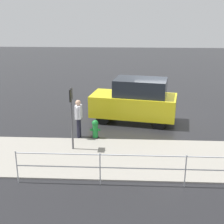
% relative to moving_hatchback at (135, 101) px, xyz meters
% --- Properties ---
extents(ground_plane, '(60.00, 60.00, 0.00)m').
position_rel_moving_hatchback_xyz_m(ground_plane, '(-1.23, -0.34, -1.03)').
color(ground_plane, black).
extents(kerb_strip, '(24.00, 3.20, 0.04)m').
position_rel_moving_hatchback_xyz_m(kerb_strip, '(-1.23, 3.86, -1.01)').
color(kerb_strip, gray).
rests_on(kerb_strip, ground).
extents(moving_hatchback, '(4.14, 2.38, 2.06)m').
position_rel_moving_hatchback_xyz_m(moving_hatchback, '(0.00, 0.00, 0.00)').
color(moving_hatchback, yellow).
rests_on(moving_hatchback, ground).
extents(fire_hydrant, '(0.42, 0.31, 0.80)m').
position_rel_moving_hatchback_xyz_m(fire_hydrant, '(1.66, 2.15, -0.63)').
color(fire_hydrant, '#197A2D').
rests_on(fire_hydrant, ground).
extents(pedestrian, '(0.27, 0.57, 1.62)m').
position_rel_moving_hatchback_xyz_m(pedestrian, '(2.34, 2.09, -0.07)').
color(pedestrian, silver).
rests_on(pedestrian, ground).
extents(metal_railing, '(10.12, 0.04, 1.05)m').
position_rel_moving_hatchback_xyz_m(metal_railing, '(-1.37, 5.68, -0.29)').
color(metal_railing, '#B7BABF').
rests_on(metal_railing, ground).
extents(sign_post, '(0.07, 0.44, 2.40)m').
position_rel_moving_hatchback_xyz_m(sign_post, '(2.39, 3.26, 0.55)').
color(sign_post, '#4C4C51').
rests_on(sign_post, ground).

